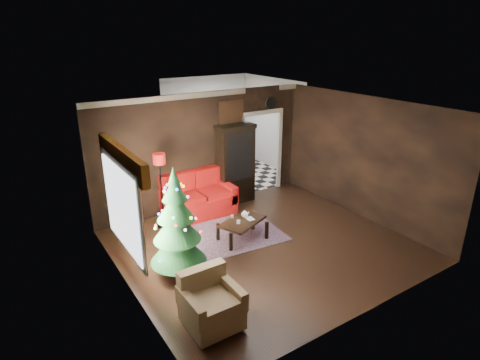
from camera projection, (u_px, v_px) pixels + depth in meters
floor at (264, 246)px, 8.09m from camera, size 5.50×5.50×0.00m
ceiling at (267, 108)px, 7.10m from camera, size 5.50×5.50×0.00m
wall_back at (204, 151)px, 9.56m from camera, size 5.50×0.00×5.50m
wall_front at (371, 234)px, 5.63m from camera, size 5.50×0.00×5.50m
wall_left at (124, 216)px, 6.19m from camera, size 0.00×5.50×5.50m
wall_right at (363, 158)px, 9.00m from camera, size 0.00×5.50×5.50m
doorway at (261, 154)px, 10.55m from camera, size 1.10×0.10×2.10m
left_window at (122, 208)px, 6.35m from camera, size 0.05×1.60×1.40m
valance at (122, 158)px, 6.10m from camera, size 0.12×2.10×0.35m
kitchen_floor at (231, 175)px, 12.09m from camera, size 3.00×3.00×0.00m
kitchen_window at (207, 112)px, 12.63m from camera, size 0.70×0.06×0.70m
rug at (228, 235)px, 8.51m from camera, size 2.38×1.83×0.01m
loveseat at (199, 195)px, 9.31m from camera, size 1.70×0.90×1.00m
curio_cabinet at (235, 166)px, 9.92m from camera, size 0.90×0.45×1.90m
floor_lamp at (162, 191)px, 8.65m from camera, size 0.30×0.30×1.70m
christmas_tree at (177, 223)px, 6.73m from camera, size 1.00×1.00×1.87m
armchair at (211, 301)px, 5.72m from camera, size 0.79×0.79×0.81m
coffee_table at (242, 230)px, 8.25m from camera, size 1.11×0.91×0.43m
teapot at (245, 214)px, 8.27m from camera, size 0.21×0.21×0.16m
cup_a at (232, 216)px, 8.29m from camera, size 0.07×0.07×0.05m
cup_b at (238, 222)px, 8.04m from camera, size 0.08×0.08×0.06m
book at (247, 216)px, 8.17m from camera, size 0.14×0.02×0.19m
wall_clock at (271, 103)px, 10.17m from camera, size 0.32×0.32×0.06m
painting at (231, 113)px, 9.61m from camera, size 0.62×0.05×0.52m
kitchen_counter at (212, 151)px, 12.88m from camera, size 1.80×0.60×0.90m
kitchen_table at (228, 167)px, 11.57m from camera, size 0.70×0.70×0.75m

